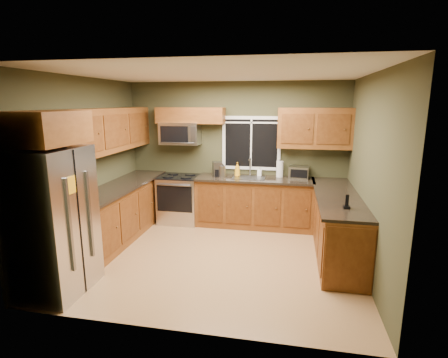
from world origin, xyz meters
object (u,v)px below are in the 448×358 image
(toaster_oven, at_px, (299,172))
(refrigerator, at_px, (53,222))
(soap_bottle_a, at_px, (237,169))
(soap_bottle_b, at_px, (260,171))
(kettle, at_px, (222,170))
(range, at_px, (180,199))
(coffee_maker, at_px, (217,170))
(soap_bottle_c, at_px, (221,172))
(paper_towel_roll, at_px, (280,169))
(cordless_phone, at_px, (347,204))
(microwave, at_px, (180,133))

(toaster_oven, bearing_deg, refrigerator, -135.32)
(soap_bottle_a, distance_m, soap_bottle_b, 0.43)
(kettle, bearing_deg, toaster_oven, 4.98)
(refrigerator, height_order, range, refrigerator)
(coffee_maker, relative_size, soap_bottle_c, 1.69)
(range, bearing_deg, kettle, 1.59)
(kettle, distance_m, soap_bottle_a, 0.29)
(coffee_maker, xyz_separation_m, paper_towel_roll, (1.17, 0.16, 0.02))
(range, bearing_deg, soap_bottle_c, 5.44)
(refrigerator, relative_size, soap_bottle_c, 11.24)
(toaster_oven, distance_m, soap_bottle_c, 1.46)
(range, distance_m, coffee_maker, 0.96)
(paper_towel_roll, bearing_deg, refrigerator, -131.24)
(cordless_phone, bearing_deg, toaster_oven, 108.28)
(paper_towel_roll, bearing_deg, cordless_phone, -62.90)
(kettle, bearing_deg, paper_towel_roll, 9.11)
(coffee_maker, relative_size, cordless_phone, 1.43)
(toaster_oven, distance_m, soap_bottle_a, 1.14)
(soap_bottle_b, bearing_deg, microwave, -176.77)
(toaster_oven, relative_size, kettle, 1.46)
(toaster_oven, xyz_separation_m, soap_bottle_c, (-1.46, -0.07, -0.03))
(kettle, bearing_deg, coffee_maker, 172.46)
(microwave, distance_m, paper_towel_roll, 2.01)
(soap_bottle_c, bearing_deg, paper_towel_roll, 6.10)
(toaster_oven, relative_size, cordless_phone, 2.01)
(microwave, bearing_deg, soap_bottle_c, -4.28)
(microwave, height_order, paper_towel_roll, microwave)
(toaster_oven, relative_size, soap_bottle_c, 2.39)
(microwave, relative_size, cordless_phone, 4.00)
(range, relative_size, coffee_maker, 3.46)
(refrigerator, height_order, cordless_phone, refrigerator)
(refrigerator, bearing_deg, coffee_maker, 62.94)
(paper_towel_roll, bearing_deg, toaster_oven, -7.72)
(paper_towel_roll, bearing_deg, soap_bottle_c, -173.90)
(coffee_maker, relative_size, paper_towel_roll, 0.82)
(toaster_oven, height_order, kettle, kettle)
(refrigerator, relative_size, microwave, 2.37)
(soap_bottle_b, bearing_deg, cordless_phone, -54.76)
(kettle, bearing_deg, range, -178.41)
(soap_bottle_a, distance_m, soap_bottle_c, 0.33)
(range, relative_size, microwave, 1.23)
(microwave, distance_m, kettle, 1.08)
(range, xyz_separation_m, soap_bottle_c, (0.80, 0.08, 0.55))
(coffee_maker, xyz_separation_m, soap_bottle_b, (0.79, 0.19, -0.04))
(toaster_oven, relative_size, soap_bottle_b, 2.24)
(microwave, relative_size, coffee_maker, 2.80)
(toaster_oven, height_order, cordless_phone, toaster_oven)
(range, height_order, soap_bottle_c, soap_bottle_c)
(toaster_oven, bearing_deg, microwave, -179.72)
(range, bearing_deg, paper_towel_roll, 5.83)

